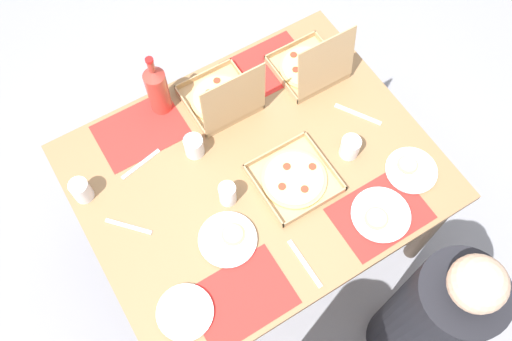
{
  "coord_description": "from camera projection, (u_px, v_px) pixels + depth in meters",
  "views": [
    {
      "loc": [
        0.51,
        0.83,
        2.75
      ],
      "look_at": [
        0.0,
        0.0,
        0.77
      ],
      "focal_mm": 38.41,
      "sensor_mm": 36.0,
      "label": 1
    }
  ],
  "objects": [
    {
      "name": "cup_red",
      "position": [
        350.0,
        147.0,
        2.2
      ],
      "size": [
        0.08,
        0.08,
        0.1
      ],
      "primitive_type": "cylinder",
      "color": "silver",
      "rests_on": "dining_table"
    },
    {
      "name": "plate_near_left",
      "position": [
        411.0,
        170.0,
        2.19
      ],
      "size": [
        0.21,
        0.21,
        0.03
      ],
      "color": "white",
      "rests_on": "dining_table"
    },
    {
      "name": "placemat_far_right",
      "position": [
        241.0,
        298.0,
        1.98
      ],
      "size": [
        0.36,
        0.26,
        0.0
      ],
      "primitive_type": "cube",
      "color": "red",
      "rests_on": "dining_table"
    },
    {
      "name": "pizza_box_corner_left",
      "position": [
        311.0,
        67.0,
        2.37
      ],
      "size": [
        0.27,
        0.28,
        0.31
      ],
      "color": "tan",
      "rests_on": "dining_table"
    },
    {
      "name": "cup_spare",
      "position": [
        81.0,
        190.0,
        2.11
      ],
      "size": [
        0.08,
        0.08,
        0.1
      ],
      "primitive_type": "cylinder",
      "color": "silver",
      "rests_on": "dining_table"
    },
    {
      "name": "placemat_near_left",
      "position": [
        268.0,
        67.0,
        2.43
      ],
      "size": [
        0.36,
        0.26,
        0.0
      ],
      "primitive_type": "cube",
      "color": "red",
      "rests_on": "dining_table"
    },
    {
      "name": "dining_table",
      "position": [
        256.0,
        182.0,
        2.3
      ],
      "size": [
        1.4,
        1.12,
        0.77
      ],
      "color": "#3F3328",
      "rests_on": "ground_plane"
    },
    {
      "name": "plate_far_left",
      "position": [
        380.0,
        215.0,
        2.11
      ],
      "size": [
        0.23,
        0.23,
        0.03
      ],
      "color": "white",
      "rests_on": "dining_table"
    },
    {
      "name": "diner_left_seat",
      "position": [
        429.0,
        318.0,
        2.2
      ],
      "size": [
        0.32,
        0.32,
        1.15
      ],
      "color": "black",
      "rests_on": "ground_plane"
    },
    {
      "name": "ground_plane",
      "position": [
        256.0,
        235.0,
        2.9
      ],
      "size": [
        6.0,
        6.0,
        0.0
      ],
      "primitive_type": "plane",
      "color": "gray"
    },
    {
      "name": "plate_near_right",
      "position": [
        185.0,
        312.0,
        1.95
      ],
      "size": [
        0.21,
        0.21,
        0.02
      ],
      "color": "white",
      "rests_on": "dining_table"
    },
    {
      "name": "soda_bottle",
      "position": [
        157.0,
        88.0,
        2.22
      ],
      "size": [
        0.09,
        0.09,
        0.32
      ],
      "color": "#B2382D",
      "rests_on": "dining_table"
    },
    {
      "name": "pizza_box_center",
      "position": [
        222.0,
        99.0,
        2.3
      ],
      "size": [
        0.28,
        0.29,
        0.32
      ],
      "color": "tan",
      "rests_on": "dining_table"
    },
    {
      "name": "knife_by_near_right",
      "position": [
        358.0,
        114.0,
        2.32
      ],
      "size": [
        0.13,
        0.19,
        0.0
      ],
      "primitive_type": "cube",
      "rotation": [
        0.0,
        0.0,
        5.27
      ],
      "color": "#B7B7BC",
      "rests_on": "dining_table"
    },
    {
      "name": "cup_clear_left",
      "position": [
        228.0,
        194.0,
        2.1
      ],
      "size": [
        0.07,
        0.07,
        0.11
      ],
      "primitive_type": "cylinder",
      "color": "silver",
      "rests_on": "dining_table"
    },
    {
      "name": "plate_far_right",
      "position": [
        228.0,
        239.0,
        2.07
      ],
      "size": [
        0.22,
        0.22,
        0.03
      ],
      "color": "white",
      "rests_on": "dining_table"
    },
    {
      "name": "cup_dark",
      "position": [
        194.0,
        146.0,
        2.2
      ],
      "size": [
        0.08,
        0.08,
        0.1
      ],
      "primitive_type": "cylinder",
      "color": "silver",
      "rests_on": "dining_table"
    },
    {
      "name": "pizza_box_corner_right",
      "position": [
        294.0,
        179.0,
        2.18
      ],
      "size": [
        0.3,
        0.3,
        0.04
      ],
      "color": "tan",
      "rests_on": "dining_table"
    },
    {
      "name": "placemat_far_left",
      "position": [
        380.0,
        213.0,
        2.12
      ],
      "size": [
        0.36,
        0.26,
        0.0
      ],
      "primitive_type": "cube",
      "color": "red",
      "rests_on": "dining_table"
    },
    {
      "name": "placemat_near_right",
      "position": [
        141.0,
        131.0,
        2.29
      ],
      "size": [
        0.36,
        0.26,
        0.0
      ],
      "primitive_type": "cube",
      "color": "red",
      "rests_on": "dining_table"
    },
    {
      "name": "fork_by_far_left",
      "position": [
        141.0,
        164.0,
        2.21
      ],
      "size": [
        0.19,
        0.05,
        0.0
      ],
      "primitive_type": "cube",
      "rotation": [
        0.0,
        0.0,
        3.34
      ],
      "color": "#B7B7BC",
      "rests_on": "dining_table"
    },
    {
      "name": "fork_by_near_left",
      "position": [
        129.0,
        226.0,
        2.1
      ],
      "size": [
        0.14,
        0.15,
        0.0
      ],
      "primitive_type": "cube",
      "rotation": [
        0.0,
        0.0,
        5.45
      ],
      "color": "#B7B7BC",
      "rests_on": "dining_table"
    },
    {
      "name": "knife_by_far_right",
      "position": [
        305.0,
        264.0,
        2.03
      ],
      "size": [
        0.02,
        0.21,
        0.0
      ],
      "primitive_type": "cube",
      "rotation": [
        0.0,
        0.0,
        1.58
      ],
      "color": "#B7B7BC",
      "rests_on": "dining_table"
    }
  ]
}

